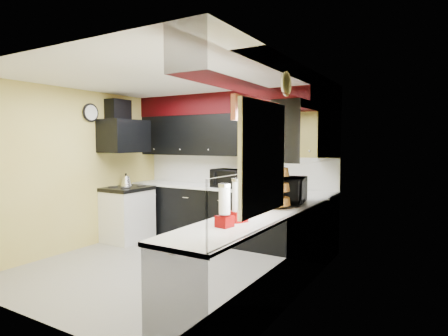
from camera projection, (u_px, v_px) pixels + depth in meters
name	position (u px, v px, depth m)	size (l,w,h in m)	color
ground	(169.00, 268.00, 5.01)	(3.60, 3.60, 0.00)	gray
wall_back	(234.00, 167.00, 6.46)	(3.60, 0.06, 2.50)	#E0C666
wall_right	(300.00, 182.00, 4.00)	(0.06, 3.60, 2.50)	#E0C666
wall_left	(78.00, 170.00, 5.83)	(0.06, 3.60, 2.50)	#E0C666
ceiling	(167.00, 79.00, 4.83)	(3.60, 3.60, 0.06)	white
cab_back	(226.00, 216.00, 6.26)	(3.60, 0.60, 0.90)	black
cab_right	(262.00, 259.00, 3.96)	(0.60, 3.00, 0.90)	black
counter_back	(226.00, 188.00, 6.23)	(3.62, 0.64, 0.04)	white
counter_right	(262.00, 215.00, 3.92)	(0.64, 3.02, 0.04)	white
splash_back	(234.00, 171.00, 6.46)	(3.60, 0.02, 0.50)	white
splash_right	(299.00, 188.00, 4.01)	(0.02, 3.60, 0.50)	white
upper_back	(205.00, 135.00, 6.53)	(2.60, 0.35, 0.70)	black
upper_right	(311.00, 133.00, 4.83)	(0.35, 1.80, 0.70)	black
soffit_back	(229.00, 103.00, 6.23)	(3.60, 0.36, 0.35)	black
soffit_right	(279.00, 80.00, 3.87)	(0.36, 3.24, 0.35)	black
stove	(128.00, 215.00, 6.38)	(0.60, 0.75, 0.86)	white
cooktop	(127.00, 189.00, 6.35)	(0.62, 0.77, 0.06)	black
hood	(124.00, 136.00, 6.31)	(0.50, 0.78, 0.55)	black
hood_duct	(118.00, 111.00, 6.35)	(0.24, 0.40, 0.40)	black
window	(263.00, 157.00, 3.22)	(0.03, 0.86, 0.96)	white
valance	(258.00, 111.00, 3.22)	(0.04, 0.88, 0.20)	red
pan_top	(273.00, 121.00, 5.78)	(0.03, 0.22, 0.40)	black
pan_mid	(269.00, 138.00, 5.69)	(0.03, 0.28, 0.46)	black
pan_low	(276.00, 140.00, 5.91)	(0.03, 0.24, 0.42)	black
cut_board	(267.00, 134.00, 5.57)	(0.03, 0.26, 0.35)	white
baskets	(277.00, 187.00, 4.19)	(0.27, 0.27, 0.50)	brown
clock	(91.00, 113.00, 5.97)	(0.03, 0.30, 0.30)	black
deco_plate	(286.00, 84.00, 3.65)	(0.03, 0.24, 0.24)	white
toaster_oven	(228.00, 178.00, 6.12)	(0.51, 0.43, 0.30)	black
microwave	(288.00, 190.00, 4.56)	(0.56, 0.38, 0.31)	black
utensil_crock	(265.00, 184.00, 5.91)	(0.13, 0.13, 0.14)	silver
knife_block	(288.00, 185.00, 5.64)	(0.09, 0.13, 0.20)	black
kettle	(126.00, 181.00, 6.50)	(0.19, 0.19, 0.17)	silver
dispenser_a	(238.00, 202.00, 3.47)	(0.14, 0.14, 0.38)	#5B1007
dispenser_b	(224.00, 208.00, 3.26)	(0.13, 0.13, 0.34)	#5F000B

